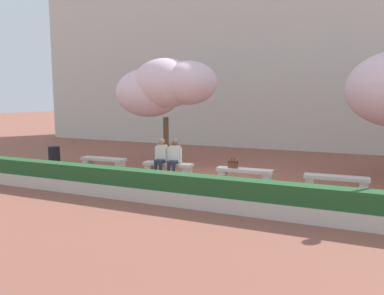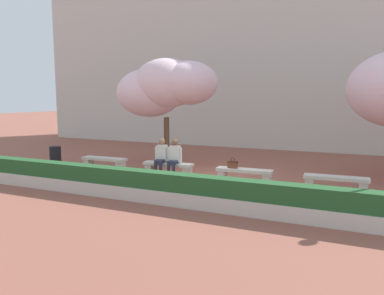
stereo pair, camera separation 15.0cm
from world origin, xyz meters
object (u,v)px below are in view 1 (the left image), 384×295
Objects in this scene: stone_bench_center at (244,173)px; trash_bin at (54,156)px; stone_bench_near_west at (168,167)px; cherry_tree_main at (164,87)px; handbag at (233,164)px; stone_bench_west_end at (104,162)px; person_seated_left at (161,155)px; stone_bench_near_east at (336,181)px; person_seated_right at (174,156)px.

trash_bin reaches higher than stone_bench_center.
stone_bench_near_west is 0.43× the size of cherry_tree_main.
stone_bench_center is 0.47m from handbag.
stone_bench_west_end is 0.43× the size of cherry_tree_main.
person_seated_left is at bearing 2.16° from trash_bin.
stone_bench_near_west and stone_bench_near_east have the same top height.
handbag is at bearing -179.47° from stone_bench_near_east.
trash_bin is at bearing -178.73° from stone_bench_near_east.
person_seated_right is at bearing -1.02° from stone_bench_west_end.
stone_bench_near_west is at bearing 180.00° from stone_bench_center.
stone_bench_center is at bearing 4.36° from handbag.
person_seated_left is 3.15m from cherry_tree_main.
person_seated_left is at bearing -1.22° from stone_bench_west_end.
cherry_tree_main is at bearing 114.21° from person_seated_left.
stone_bench_west_end is 8.15m from stone_bench_near_east.
stone_bench_west_end is 3.70m from cherry_tree_main.
stone_bench_near_west is 5.44m from stone_bench_near_east.
handbag is (-0.38, -0.03, 0.28)m from stone_bench_center.
handbag is (2.08, 0.02, -0.12)m from person_seated_right.
person_seated_left is at bearing -65.79° from cherry_tree_main.
handbag is at bearing 0.67° from person_seated_right.
stone_bench_near_west is 1.00× the size of stone_bench_near_east.
cherry_tree_main is 5.10m from trash_bin.
stone_bench_west_end is at bearing 180.00° from stone_bench_center.
stone_bench_center is (2.72, 0.00, 0.00)m from stone_bench_near_west.
stone_bench_near_west is 2.30× the size of trash_bin.
stone_bench_center is 2.99m from person_seated_left.
stone_bench_west_end is 1.00× the size of stone_bench_near_west.
stone_bench_center is 2.72m from stone_bench_near_east.
trash_bin is (-4.90, -0.23, 0.09)m from stone_bench_near_west.
cherry_tree_main is at bearing 154.32° from stone_bench_center.
cherry_tree_main is at bearing 125.58° from person_seated_right.
stone_bench_center is at bearing 180.00° from stone_bench_near_east.
stone_bench_near_west is 2.72m from stone_bench_center.
person_seated_right is (0.26, -0.05, 0.40)m from stone_bench_near_west.
stone_bench_center is 7.62m from trash_bin.
handbag is 0.08× the size of cherry_tree_main.
cherry_tree_main reaches higher than trash_bin.
person_seated_left reaches higher than stone_bench_center.
person_seated_right is (-2.46, -0.05, 0.40)m from stone_bench_center.
cherry_tree_main is at bearing 164.34° from stone_bench_near_east.
trash_bin reaches higher than stone_bench_near_east.
cherry_tree_main is (-3.43, 1.86, 2.50)m from handbag.
stone_bench_west_end is 2.72m from stone_bench_near_west.
handbag is at bearing 0.54° from person_seated_left.
handbag is at bearing -0.32° from stone_bench_west_end.
person_seated_right reaches higher than handbag.
person_seated_right reaches higher than stone_bench_center.
stone_bench_near_east is 5.28× the size of handbag.
cherry_tree_main reaches higher than person_seated_left.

